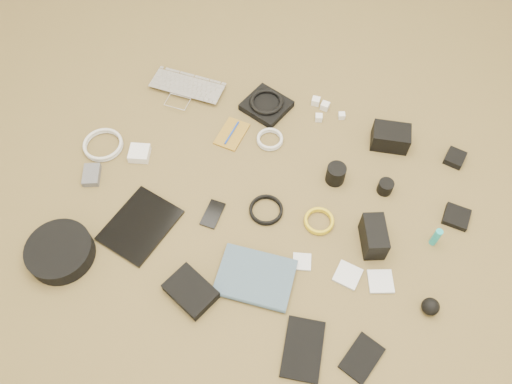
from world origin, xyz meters
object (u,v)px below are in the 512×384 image
(headphone_case, at_px, (60,252))
(phone, at_px, (213,214))
(dslr_camera, at_px, (390,137))
(paperback, at_px, (248,304))
(tablet, at_px, (140,225))
(laptop, at_px, (183,94))

(headphone_case, bearing_deg, phone, 38.35)
(phone, bearing_deg, headphone_case, -142.13)
(dslr_camera, distance_m, paperback, 0.86)
(paperback, bearing_deg, phone, 36.23)
(phone, bearing_deg, dslr_camera, 45.64)
(tablet, bearing_deg, dslr_camera, 53.78)
(laptop, xyz_separation_m, dslr_camera, (0.87, 0.06, 0.03))
(paperback, bearing_deg, headphone_case, 89.81)
(dslr_camera, bearing_deg, tablet, -148.48)
(tablet, relative_size, headphone_case, 1.15)
(phone, relative_size, paperback, 0.44)
(laptop, xyz_separation_m, paperback, (0.59, -0.75, 0.00))
(dslr_camera, height_order, paperback, dslr_camera)
(laptop, relative_size, dslr_camera, 2.18)
(dslr_camera, height_order, tablet, dslr_camera)
(laptop, bearing_deg, tablet, -80.30)
(dslr_camera, distance_m, tablet, 1.01)
(dslr_camera, bearing_deg, laptop, 173.17)
(dslr_camera, bearing_deg, phone, -144.61)
(laptop, height_order, dslr_camera, dslr_camera)
(phone, relative_size, headphone_case, 0.49)
(phone, distance_m, headphone_case, 0.54)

